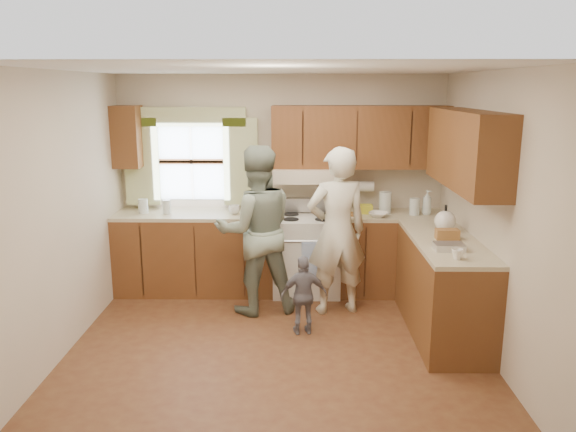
{
  "coord_description": "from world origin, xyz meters",
  "views": [
    {
      "loc": [
        0.17,
        -4.83,
        2.36
      ],
      "look_at": [
        0.1,
        0.4,
        1.15
      ],
      "focal_mm": 35.0,
      "sensor_mm": 36.0,
      "label": 1
    }
  ],
  "objects_px": {
    "stove": "(306,253)",
    "woman_right": "(256,230)",
    "woman_left": "(337,231)",
    "child": "(304,295)"
  },
  "relations": [
    {
      "from": "stove",
      "to": "woman_left",
      "type": "relative_size",
      "value": 0.6
    },
    {
      "from": "stove",
      "to": "child",
      "type": "height_order",
      "value": "stove"
    },
    {
      "from": "stove",
      "to": "woman_right",
      "type": "xyz_separation_m",
      "value": [
        -0.54,
        -0.59,
        0.42
      ]
    },
    {
      "from": "stove",
      "to": "woman_right",
      "type": "relative_size",
      "value": 0.6
    },
    {
      "from": "woman_left",
      "to": "child",
      "type": "height_order",
      "value": "woman_left"
    },
    {
      "from": "stove",
      "to": "woman_left",
      "type": "bearing_deg",
      "value": -62.95
    },
    {
      "from": "woman_left",
      "to": "woman_right",
      "type": "height_order",
      "value": "woman_right"
    },
    {
      "from": "stove",
      "to": "woman_right",
      "type": "bearing_deg",
      "value": -132.75
    },
    {
      "from": "woman_right",
      "to": "child",
      "type": "height_order",
      "value": "woman_right"
    },
    {
      "from": "stove",
      "to": "child",
      "type": "xyz_separation_m",
      "value": [
        -0.04,
        -1.16,
        -0.08
      ]
    }
  ]
}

